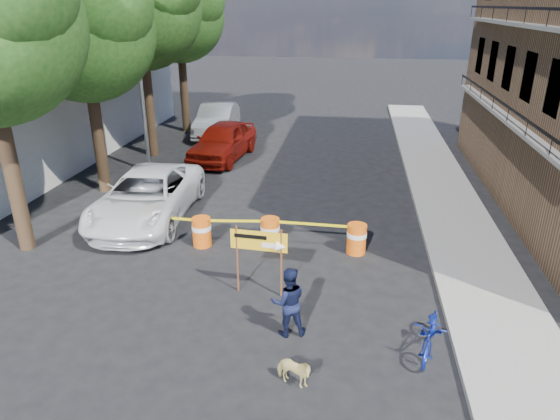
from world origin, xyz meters
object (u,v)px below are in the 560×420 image
(suv_white, at_px, (147,196))
(dog, at_px, (294,372))
(barrel_far_right, at_px, (357,238))
(sedan_red, at_px, (223,141))
(sedan_silver, at_px, (217,120))
(pedestrian, at_px, (288,302))
(detour_sign, at_px, (266,247))
(barrel_mid_left, at_px, (202,231))
(barrel_far_left, at_px, (148,226))
(barrel_mid_right, at_px, (270,232))
(bicycle, at_px, (434,316))

(suv_white, bearing_deg, dog, -53.80)
(barrel_far_right, relative_size, sedan_red, 0.18)
(sedan_red, xyz_separation_m, sedan_silver, (-1.48, 4.45, -0.01))
(dog, height_order, sedan_red, sedan_red)
(pedestrian, distance_m, dog, 1.72)
(sedan_red, bearing_deg, suv_white, -88.71)
(detour_sign, distance_m, sedan_silver, 16.80)
(pedestrian, height_order, suv_white, suv_white)
(barrel_far_right, relative_size, detour_sign, 0.49)
(barrel_mid_left, xyz_separation_m, barrel_far_right, (4.60, 0.20, 0.00))
(detour_sign, height_order, pedestrian, detour_sign)
(suv_white, xyz_separation_m, sedan_silver, (-0.76, 11.74, 0.03))
(barrel_far_right, xyz_separation_m, sedan_red, (-6.25, 8.79, 0.39))
(barrel_mid_left, bearing_deg, dog, -58.06)
(barrel_far_left, bearing_deg, pedestrian, -39.61)
(detour_sign, bearing_deg, dog, -67.24)
(barrel_mid_right, xyz_separation_m, barrel_far_right, (2.56, -0.05, 0.00))
(sedan_silver, bearing_deg, barrel_far_left, -87.92)
(barrel_far_left, relative_size, sedan_red, 0.18)
(detour_sign, relative_size, dog, 2.38)
(barrel_mid_right, xyz_separation_m, sedan_red, (-3.69, 8.73, 0.39))
(barrel_far_left, relative_size, sedan_silver, 0.18)
(sedan_silver, bearing_deg, barrel_mid_left, -80.84)
(dog, bearing_deg, suv_white, 57.41)
(pedestrian, bearing_deg, barrel_mid_left, -66.52)
(barrel_mid_left, height_order, dog, barrel_mid_left)
(barrel_mid_left, relative_size, pedestrian, 0.56)
(dog, xyz_separation_m, sedan_silver, (-6.59, 18.98, 0.52))
(suv_white, bearing_deg, sedan_silver, 91.03)
(barrel_mid_left, bearing_deg, barrel_mid_right, 7.07)
(barrel_far_left, relative_size, bicycle, 0.51)
(sedan_red, bearing_deg, pedestrian, -62.70)
(barrel_far_left, height_order, barrel_mid_right, same)
(detour_sign, bearing_deg, pedestrian, -59.61)
(barrel_far_right, distance_m, bicycle, 4.61)
(barrel_far_right, distance_m, pedestrian, 4.39)
(barrel_mid_left, height_order, bicycle, bicycle)
(pedestrian, bearing_deg, sedan_red, -84.79)
(barrel_far_left, relative_size, barrel_mid_right, 1.00)
(detour_sign, bearing_deg, sedan_red, 113.44)
(barrel_mid_left, relative_size, sedan_silver, 0.18)
(barrel_far_right, bearing_deg, detour_sign, -130.08)
(barrel_mid_right, height_order, sedan_red, sedan_red)
(barrel_mid_right, height_order, detour_sign, detour_sign)
(barrel_far_left, height_order, bicycle, bicycle)
(pedestrian, bearing_deg, barrel_mid_right, -90.38)
(suv_white, height_order, sedan_red, sedan_red)
(barrel_far_right, height_order, bicycle, bicycle)
(barrel_far_right, xyz_separation_m, detour_sign, (-2.20, -2.62, 0.87))
(barrel_mid_left, relative_size, detour_sign, 0.49)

